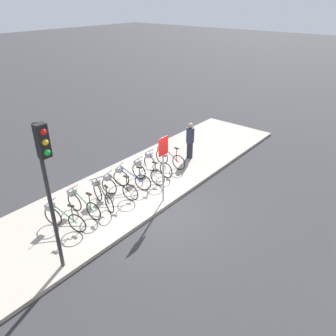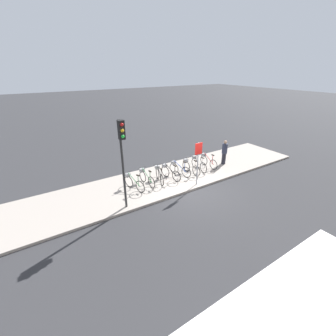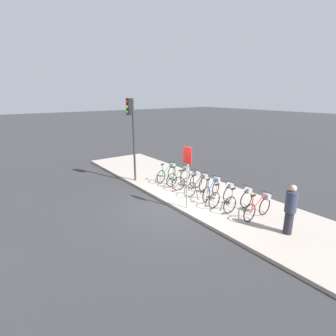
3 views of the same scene
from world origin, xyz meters
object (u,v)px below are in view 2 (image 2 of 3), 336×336
(parked_bicycle_0, at_px, (133,182))
(parked_bicycle_4, at_px, (179,168))
(parked_bicycle_2, at_px, (159,174))
(parked_bicycle_3, at_px, (169,172))
(pedestrian, at_px, (224,152))
(traffic_light, at_px, (122,148))
(parked_bicycle_1, at_px, (146,177))
(parked_bicycle_7, at_px, (208,160))
(sign_post, at_px, (198,157))
(parked_bicycle_6, at_px, (198,163))
(parked_bicycle_5, at_px, (190,166))

(parked_bicycle_0, xyz_separation_m, parked_bicycle_4, (2.94, 0.12, 0.00))
(parked_bicycle_2, distance_m, parked_bicycle_3, 0.66)
(parked_bicycle_2, xyz_separation_m, pedestrian, (4.78, -0.14, 0.40))
(traffic_light, bearing_deg, parked_bicycle_3, 24.24)
(parked_bicycle_1, xyz_separation_m, parked_bicycle_7, (4.36, -0.00, 0.00))
(parked_bicycle_3, relative_size, sign_post, 0.64)
(pedestrian, bearing_deg, parked_bicycle_6, 174.48)
(parked_bicycle_5, relative_size, sign_post, 0.65)
(pedestrian, xyz_separation_m, sign_post, (-3.28, -1.28, 0.77))
(parked_bicycle_2, xyz_separation_m, parked_bicycle_4, (1.36, 0.07, 0.00))
(parked_bicycle_5, bearing_deg, parked_bicycle_1, 176.85)
(traffic_light, bearing_deg, parked_bicycle_0, 56.46)
(parked_bicycle_6, height_order, sign_post, sign_post)
(parked_bicycle_3, distance_m, parked_bicycle_5, 1.42)
(parked_bicycle_3, xyz_separation_m, parked_bicycle_7, (2.93, 0.11, 0.00))
(parked_bicycle_0, relative_size, traffic_light, 0.37)
(parked_bicycle_1, xyz_separation_m, parked_bicycle_6, (3.56, -0.03, 0.00))
(parked_bicycle_4, bearing_deg, pedestrian, -3.54)
(parked_bicycle_7, bearing_deg, parked_bicycle_4, -179.84)
(parked_bicycle_1, height_order, parked_bicycle_3, same)
(parked_bicycle_0, relative_size, parked_bicycle_5, 0.96)
(parked_bicycle_6, height_order, parked_bicycle_7, same)
(parked_bicycle_0, bearing_deg, traffic_light, -123.54)
(traffic_light, relative_size, sign_post, 1.70)
(parked_bicycle_2, relative_size, pedestrian, 0.93)
(parked_bicycle_6, relative_size, traffic_light, 0.38)
(parked_bicycle_7, height_order, traffic_light, traffic_light)
(parked_bicycle_2, bearing_deg, sign_post, -43.32)
(traffic_light, bearing_deg, parked_bicycle_2, 30.10)
(pedestrian, bearing_deg, parked_bicycle_4, 176.46)
(parked_bicycle_0, relative_size, parked_bicycle_1, 0.96)
(parked_bicycle_7, distance_m, traffic_light, 6.75)
(parked_bicycle_3, distance_m, parked_bicycle_6, 2.14)
(parked_bicycle_0, relative_size, parked_bicycle_2, 0.99)
(parked_bicycle_5, distance_m, traffic_light, 5.38)
(parked_bicycle_2, distance_m, sign_post, 2.37)
(parked_bicycle_4, height_order, pedestrian, pedestrian)
(parked_bicycle_4, bearing_deg, traffic_light, -158.40)
(parked_bicycle_4, height_order, parked_bicycle_5, same)
(parked_bicycle_7, xyz_separation_m, traffic_light, (-6.11, -1.54, 2.41))
(parked_bicycle_6, xyz_separation_m, sign_post, (-1.29, -1.47, 1.17))
(parked_bicycle_6, relative_size, pedestrian, 0.96)
(parked_bicycle_7, bearing_deg, parked_bicycle_3, -177.83)
(parked_bicycle_3, bearing_deg, parked_bicycle_6, 2.27)
(parked_bicycle_6, bearing_deg, pedestrian, -5.52)
(parked_bicycle_1, bearing_deg, parked_bicycle_5, -3.15)
(parked_bicycle_5, bearing_deg, pedestrian, -1.35)
(parked_bicycle_5, relative_size, traffic_light, 0.38)
(parked_bicycle_3, bearing_deg, traffic_light, -155.76)
(parked_bicycle_1, relative_size, pedestrian, 0.96)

